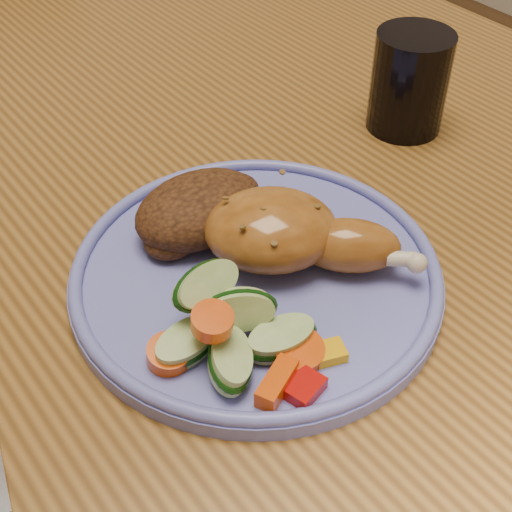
% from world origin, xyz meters
% --- Properties ---
extents(dining_table, '(0.90, 1.40, 0.75)m').
position_xyz_m(dining_table, '(0.00, 0.00, 0.67)').
color(dining_table, brown).
rests_on(dining_table, ground).
extents(chair_far, '(0.42, 0.42, 0.91)m').
position_xyz_m(chair_far, '(0.00, 0.63, 0.49)').
color(chair_far, '#4C2D16').
rests_on(chair_far, ground).
extents(plate, '(0.27, 0.27, 0.01)m').
position_xyz_m(plate, '(-0.05, -0.11, 0.76)').
color(plate, '#6368BF').
rests_on(plate, dining_table).
extents(plate_rim, '(0.27, 0.27, 0.01)m').
position_xyz_m(plate_rim, '(-0.05, -0.11, 0.77)').
color(plate_rim, '#6368BF').
rests_on(plate_rim, plate).
extents(chicken_leg, '(0.14, 0.15, 0.05)m').
position_xyz_m(chicken_leg, '(-0.02, -0.11, 0.79)').
color(chicken_leg, '#9D5D21').
rests_on(chicken_leg, plate).
extents(rice_pilaf, '(0.11, 0.08, 0.05)m').
position_xyz_m(rice_pilaf, '(-0.05, -0.04, 0.78)').
color(rice_pilaf, '#4A2812').
rests_on(rice_pilaf, plate).
extents(vegetable_pile, '(0.11, 0.12, 0.06)m').
position_xyz_m(vegetable_pile, '(-0.11, -0.16, 0.78)').
color(vegetable_pile, '#A50A05').
rests_on(vegetable_pile, plate).
extents(drinking_glass, '(0.07, 0.07, 0.09)m').
position_xyz_m(drinking_glass, '(0.19, -0.02, 0.80)').
color(drinking_glass, black).
rests_on(drinking_glass, dining_table).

